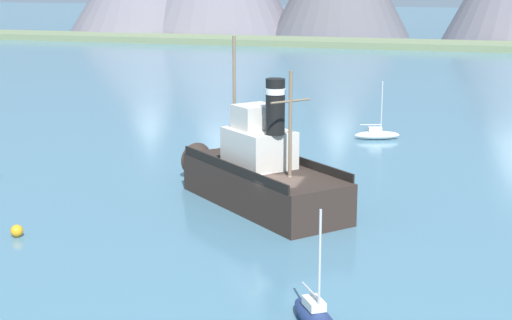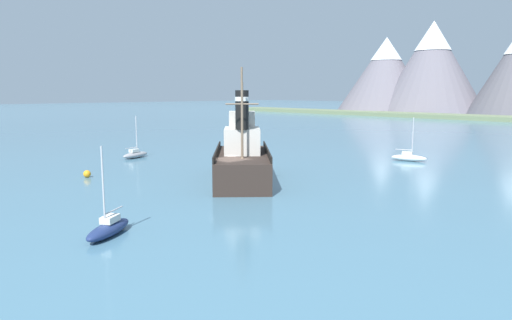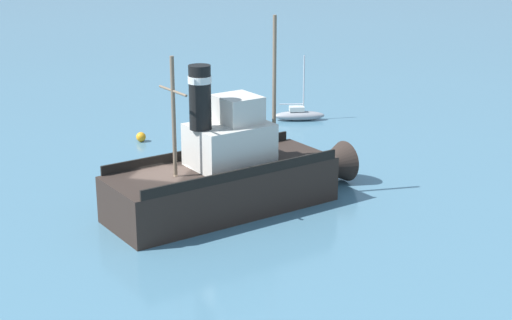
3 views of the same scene
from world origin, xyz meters
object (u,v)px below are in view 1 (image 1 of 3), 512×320
old_tugboat (258,174)px  mooring_buoy (17,231)px  sailboat_navy (316,316)px  sailboat_white (377,134)px

old_tugboat → mooring_buoy: (-10.51, -9.46, -1.50)m
old_tugboat → mooring_buoy: bearing=-138.0°
old_tugboat → sailboat_navy: 17.11m
mooring_buoy → sailboat_white: bearing=64.2°
sailboat_navy → sailboat_white: same height
old_tugboat → sailboat_navy: size_ratio=2.67×
old_tugboat → sailboat_white: 21.55m
old_tugboat → sailboat_navy: bearing=-66.1°
sailboat_white → mooring_buoy: sailboat_white is taller
old_tugboat → sailboat_white: bearing=78.5°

